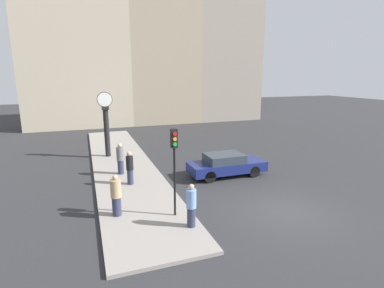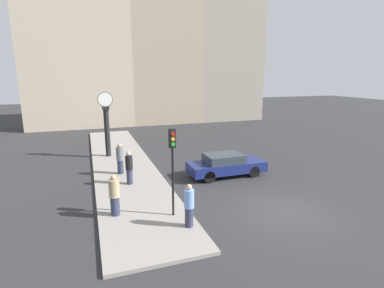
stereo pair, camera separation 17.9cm
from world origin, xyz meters
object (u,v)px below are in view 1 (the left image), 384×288
at_px(pedestrian_blue_stripe, 191,206).
at_px(traffic_light_near, 174,154).
at_px(sedan_car, 226,165).
at_px(street_clock, 106,126).
at_px(pedestrian_black_jacket, 130,168).
at_px(pedestrian_grey_jacket, 120,159).
at_px(pedestrian_tan_coat, 116,196).

bearing_deg(pedestrian_blue_stripe, traffic_light_near, 105.60).
relative_size(sedan_car, pedestrian_blue_stripe, 2.64).
bearing_deg(street_clock, pedestrian_black_jacket, -84.06).
height_order(pedestrian_grey_jacket, pedestrian_tan_coat, pedestrian_grey_jacket).
xyz_separation_m(sedan_car, pedestrian_blue_stripe, (-4.07, -5.28, 0.30)).
xyz_separation_m(street_clock, pedestrian_blue_stripe, (2.16, -11.68, -1.35)).
bearing_deg(pedestrian_black_jacket, pedestrian_grey_jacket, 97.91).
relative_size(pedestrian_grey_jacket, pedestrian_tan_coat, 1.04).
xyz_separation_m(traffic_light_near, pedestrian_blue_stripe, (0.31, -1.12, -1.76)).
distance_m(street_clock, pedestrian_blue_stripe, 11.95).
bearing_deg(street_clock, pedestrian_tan_coat, -92.46).
relative_size(traffic_light_near, street_clock, 0.80).
distance_m(sedan_car, pedestrian_blue_stripe, 6.67).
xyz_separation_m(traffic_light_near, pedestrian_black_jacket, (-1.20, 4.29, -1.71)).
distance_m(sedan_car, street_clock, 9.08).
distance_m(sedan_car, pedestrian_grey_jacket, 6.21).
xyz_separation_m(traffic_light_near, pedestrian_grey_jacket, (-1.46, 6.22, -1.70)).
bearing_deg(pedestrian_blue_stripe, pedestrian_grey_jacket, 103.60).
bearing_deg(sedan_car, pedestrian_tan_coat, -153.25).
distance_m(traffic_light_near, pedestrian_tan_coat, 2.97).
xyz_separation_m(pedestrian_blue_stripe, pedestrian_grey_jacket, (-1.78, 7.34, 0.06)).
bearing_deg(traffic_light_near, pedestrian_tan_coat, 160.29).
height_order(street_clock, pedestrian_tan_coat, street_clock).
height_order(sedan_car, pedestrian_tan_coat, pedestrian_tan_coat).
distance_m(traffic_light_near, pedestrian_grey_jacket, 6.61).
relative_size(sedan_car, traffic_light_near, 1.24).
distance_m(sedan_car, traffic_light_near, 6.39).
distance_m(traffic_light_near, pedestrian_blue_stripe, 2.11).
distance_m(pedestrian_blue_stripe, pedestrian_black_jacket, 5.62).
bearing_deg(traffic_light_near, pedestrian_blue_stripe, -74.40).
distance_m(pedestrian_black_jacket, pedestrian_tan_coat, 3.64).
xyz_separation_m(sedan_car, pedestrian_tan_coat, (-6.65, -3.35, 0.32)).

